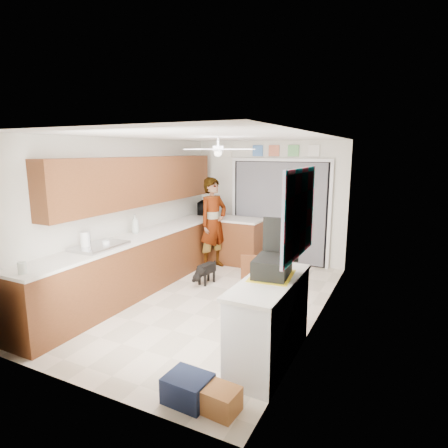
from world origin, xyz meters
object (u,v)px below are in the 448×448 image
(cup, at_px, (106,244))
(suitcase, at_px, (272,267))
(microwave, at_px, (207,208))
(navy_crate, at_px, (188,388))
(man, at_px, (213,223))
(cardboard_box, at_px, (218,399))
(paper_towel_roll, at_px, (85,241))
(dog, at_px, (207,273))
(soap_bottle, at_px, (135,224))

(cup, distance_m, suitcase, 2.57)
(microwave, xyz_separation_m, navy_crate, (2.23, -4.43, -0.95))
(navy_crate, relative_size, man, 0.23)
(suitcase, xyz_separation_m, cardboard_box, (-0.09, -1.12, -0.93))
(paper_towel_roll, bearing_deg, cardboard_box, -21.45)
(cup, bearing_deg, suitcase, -3.49)
(navy_crate, xyz_separation_m, man, (-1.71, 3.75, 0.77))
(cup, relative_size, man, 0.06)
(paper_towel_roll, xyz_separation_m, dog, (0.93, 1.81, -0.87))
(soap_bottle, xyz_separation_m, man, (0.66, 1.56, -0.20))
(cardboard_box, relative_size, man, 0.20)
(paper_towel_roll, xyz_separation_m, cardboard_box, (2.62, -1.03, -0.95))
(paper_towel_roll, xyz_separation_m, navy_crate, (2.30, -1.03, -0.94))
(paper_towel_roll, height_order, suitcase, paper_towel_roll)
(soap_bottle, bearing_deg, dog, 33.20)
(microwave, bearing_deg, soap_bottle, 158.01)
(navy_crate, bearing_deg, paper_towel_roll, 155.89)
(cup, bearing_deg, microwave, 91.29)
(microwave, height_order, cup, microwave)
(soap_bottle, bearing_deg, paper_towel_roll, -86.67)
(soap_bottle, distance_m, dog, 1.50)
(microwave, distance_m, soap_bottle, 2.25)
(man, bearing_deg, navy_crate, -136.02)
(microwave, distance_m, cup, 3.16)
(suitcase, bearing_deg, soap_bottle, 152.74)
(cup, xyz_separation_m, navy_crate, (2.16, -1.28, -0.86))
(suitcase, relative_size, cardboard_box, 1.34)
(paper_towel_roll, relative_size, dog, 0.50)
(cardboard_box, height_order, man, man)
(soap_bottle, bearing_deg, navy_crate, -42.75)
(man, relative_size, dog, 3.55)
(cup, relative_size, navy_crate, 0.27)
(paper_towel_roll, height_order, man, man)
(soap_bottle, distance_m, navy_crate, 3.37)
(dog, bearing_deg, man, 120.11)
(microwave, height_order, navy_crate, microwave)
(cup, bearing_deg, dog, 63.33)
(cup, height_order, cardboard_box, cup)
(cup, bearing_deg, navy_crate, -30.67)
(microwave, height_order, soap_bottle, soap_bottle)
(suitcase, height_order, dog, suitcase)
(cup, distance_m, paper_towel_roll, 0.30)
(suitcase, bearing_deg, navy_crate, -116.26)
(soap_bottle, bearing_deg, man, 67.22)
(soap_bottle, distance_m, cup, 0.94)
(microwave, height_order, paper_towel_roll, microwave)
(cardboard_box, height_order, dog, dog)
(microwave, bearing_deg, paper_towel_roll, 160.36)
(microwave, relative_size, navy_crate, 1.21)
(cup, bearing_deg, soap_bottle, 103.12)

